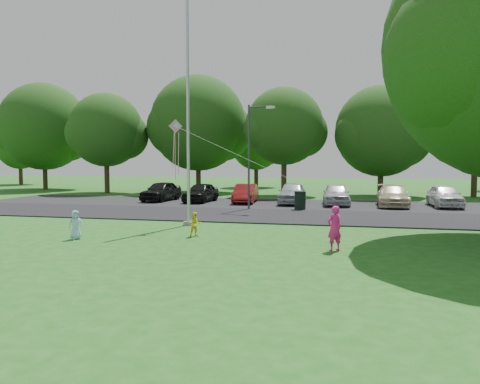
% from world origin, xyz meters
% --- Properties ---
extents(ground, '(120.00, 120.00, 0.00)m').
position_xyz_m(ground, '(0.00, 0.00, 0.00)').
color(ground, '#1C5B18').
rests_on(ground, ground).
extents(park_road, '(60.00, 6.00, 0.06)m').
position_xyz_m(park_road, '(0.00, 9.00, 0.03)').
color(park_road, black).
rests_on(park_road, ground).
extents(parking_strip, '(42.00, 7.00, 0.06)m').
position_xyz_m(parking_strip, '(0.00, 15.50, 0.03)').
color(parking_strip, black).
rests_on(parking_strip, ground).
extents(flagpole, '(0.50, 0.50, 10.00)m').
position_xyz_m(flagpole, '(-3.50, 5.00, 4.17)').
color(flagpole, '#B7BABF').
rests_on(flagpole, ground).
extents(street_lamp, '(1.65, 0.72, 6.08)m').
position_xyz_m(street_lamp, '(-1.94, 11.72, 3.65)').
color(street_lamp, '#3F3F44').
rests_on(street_lamp, ground).
extents(trash_can, '(0.69, 0.69, 1.09)m').
position_xyz_m(trash_can, '(0.78, 12.20, 0.55)').
color(trash_can, black).
rests_on(trash_can, ground).
extents(tree_row, '(64.35, 11.94, 10.88)m').
position_xyz_m(tree_row, '(1.59, 24.23, 5.71)').
color(tree_row, '#332316').
rests_on(tree_row, ground).
extents(horizon_trees, '(77.46, 7.20, 7.02)m').
position_xyz_m(horizon_trees, '(4.06, 33.88, 4.30)').
color(horizon_trees, '#332316').
rests_on(horizon_trees, ground).
extents(parked_cars, '(20.30, 4.77, 1.42)m').
position_xyz_m(parked_cars, '(0.37, 15.48, 0.73)').
color(parked_cars, black).
rests_on(parked_cars, ground).
extents(woman, '(0.64, 0.60, 1.46)m').
position_xyz_m(woman, '(3.02, 0.43, 0.73)').
color(woman, '#FB2185').
rests_on(woman, ground).
extents(child_yellow, '(0.58, 0.55, 0.94)m').
position_xyz_m(child_yellow, '(-2.23, 2.09, 0.47)').
color(child_yellow, yellow).
rests_on(child_yellow, ground).
extents(child_blue, '(0.61, 0.62, 1.08)m').
position_xyz_m(child_blue, '(-6.35, 0.53, 0.54)').
color(child_blue, '#A6CAFF').
rests_on(child_blue, ground).
extents(kite, '(6.99, 3.81, 2.99)m').
position_xyz_m(kite, '(-3.50, 3.87, 3.85)').
color(kite, pink).
rests_on(kite, ground).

